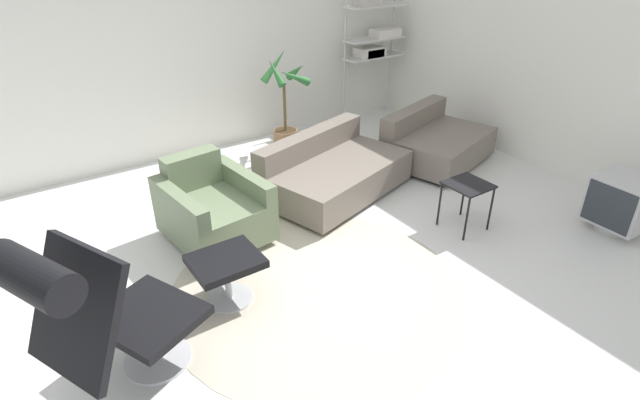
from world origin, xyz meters
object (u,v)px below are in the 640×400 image
object	(u,v)px
armchair_red	(213,211)
couch_low	(333,174)
potted_plant	(286,115)
shelf_unit	(373,34)
couch_second	(435,143)
side_table	(468,190)
crt_television	(622,202)
lounge_chair	(92,306)
ottoman	(226,268)

from	to	relation	value
armchair_red	couch_low	bearing A→B (deg)	177.94
potted_plant	shelf_unit	size ratio (longest dim) A/B	0.66
couch_low	couch_second	distance (m)	1.52
side_table	crt_television	bearing A→B (deg)	-35.67
lounge_chair	side_table	xyz separation A→B (m)	(3.28, 0.15, -0.31)
couch_low	crt_television	size ratio (longest dim) A/B	3.21
couch_second	side_table	bearing A→B (deg)	38.62
lounge_chair	crt_television	bearing A→B (deg)	56.86
ottoman	shelf_unit	size ratio (longest dim) A/B	0.27
couch_low	side_table	xyz separation A→B (m)	(0.63, -1.27, 0.17)
ottoman	couch_low	xyz separation A→B (m)	(1.69, 0.99, -0.06)
shelf_unit	couch_low	bearing A→B (deg)	-138.44
lounge_chair	couch_second	xyz separation A→B (m)	(4.17, 1.41, -0.48)
lounge_chair	shelf_unit	bearing A→B (deg)	99.82
side_table	couch_second	bearing A→B (deg)	54.67
lounge_chair	couch_low	xyz separation A→B (m)	(2.66, 1.42, -0.48)
lounge_chair	armchair_red	bearing A→B (deg)	112.33
ottoman	shelf_unit	distance (m)	4.47
couch_low	side_table	bearing A→B (deg)	100.24
armchair_red	couch_low	xyz separation A→B (m)	(1.41, 0.11, -0.05)
potted_plant	shelf_unit	bearing A→B (deg)	11.65
lounge_chair	couch_low	size ratio (longest dim) A/B	0.68
couch_second	shelf_unit	bearing A→B (deg)	-116.80
crt_television	potted_plant	world-z (taller)	potted_plant
side_table	crt_television	distance (m)	1.45
lounge_chair	potted_plant	xyz separation A→B (m)	(2.84, 2.71, -0.24)
ottoman	couch_second	distance (m)	3.35
ottoman	couch_low	bearing A→B (deg)	30.30
potted_plant	couch_second	bearing A→B (deg)	-44.28
ottoman	armchair_red	bearing A→B (deg)	72.79
couch_low	armchair_red	bearing A→B (deg)	-11.68
armchair_red	side_table	xyz separation A→B (m)	(2.04, -1.16, 0.12)
couch_low	couch_second	size ratio (longest dim) A/B	1.21
ottoman	crt_television	distance (m)	3.67
couch_low	shelf_unit	bearing A→B (deg)	-154.48
couch_second	ottoman	bearing A→B (deg)	0.78
lounge_chair	crt_television	size ratio (longest dim) A/B	2.18
lounge_chair	shelf_unit	distance (m)	5.45
shelf_unit	side_table	bearing A→B (deg)	-112.54
ottoman	armchair_red	distance (m)	0.92
side_table	potted_plant	bearing A→B (deg)	99.85
couch_second	lounge_chair	bearing A→B (deg)	2.60
lounge_chair	armchair_red	world-z (taller)	lounge_chair
ottoman	couch_low	distance (m)	1.95
armchair_red	shelf_unit	bearing A→B (deg)	-158.36
armchair_red	crt_television	bearing A→B (deg)	141.63
lounge_chair	couch_second	world-z (taller)	lounge_chair
crt_television	ottoman	bearing A→B (deg)	72.65
couch_second	crt_television	bearing A→B (deg)	81.69
crt_television	couch_low	bearing A→B (deg)	41.01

